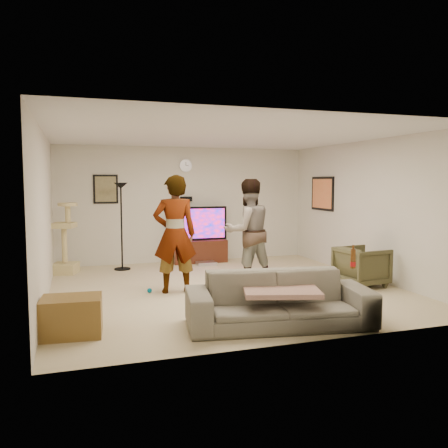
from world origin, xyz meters
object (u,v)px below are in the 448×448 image
object	(u,v)px
person_right	(248,231)
beer_bottle	(353,259)
side_table	(72,316)
cat_tree	(64,238)
sofa	(279,300)
tv_stand	(199,251)
person_left	(175,234)
armchair	(362,266)
floor_lamp	(122,227)
tv	(199,223)

from	to	relation	value
person_right	beer_bottle	bearing A→B (deg)	97.52
side_table	cat_tree	bearing A→B (deg)	91.96
sofa	side_table	world-z (taller)	sofa
tv_stand	side_table	bearing A→B (deg)	-122.07
person_left	armchair	xyz separation A→B (m)	(3.08, -0.54, -0.60)
floor_lamp	cat_tree	distance (m)	1.10
tv	person_right	distance (m)	2.27
person_right	sofa	bearing A→B (deg)	73.14
tv	person_left	bearing A→B (deg)	-112.97
floor_lamp	sofa	bearing A→B (deg)	-71.36
sofa	tv_stand	bearing A→B (deg)	96.24
floor_lamp	armchair	size ratio (longest dim) A/B	2.36
floor_lamp	tv_stand	bearing A→B (deg)	11.57
sofa	armchair	distance (m)	2.72
person_right	side_table	bearing A→B (deg)	29.13
beer_bottle	armchair	xyz separation A→B (m)	(1.21, 1.55, -0.44)
tv_stand	sofa	distance (m)	4.64
beer_bottle	armchair	bearing A→B (deg)	51.95
person_right	beer_bottle	size ratio (longest dim) A/B	7.21
tv_stand	cat_tree	size ratio (longest dim) A/B	0.86
sofa	armchair	world-z (taller)	armchair
person_left	person_right	bearing A→B (deg)	-162.55
tv	beer_bottle	bearing A→B (deg)	-80.38
person_left	tv_stand	bearing A→B (deg)	-107.64
person_right	tv_stand	bearing A→B (deg)	-88.11
person_left	sofa	bearing A→B (deg)	117.21
person_right	side_table	xyz separation A→B (m)	(-2.91, -1.96, -0.68)
armchair	side_table	xyz separation A→B (m)	(-4.64, -1.13, -0.11)
armchair	cat_tree	bearing A→B (deg)	54.07
tv_stand	tv	world-z (taller)	tv
tv	sofa	size ratio (longest dim) A/B	0.55
cat_tree	person_left	size ratio (longest dim) A/B	0.73
floor_lamp	cat_tree	xyz separation A→B (m)	(-1.08, -0.07, -0.18)
beer_bottle	side_table	bearing A→B (deg)	173.02
floor_lamp	person_left	distance (m)	2.29
tv	person_left	xyz separation A→B (m)	(-1.08, -2.55, 0.08)
person_right	armchair	distance (m)	2.00
cat_tree	tv	bearing A→B (deg)	8.45
person_left	armchair	world-z (taller)	person_left
cat_tree	armchair	distance (m)	5.48
tv	person_left	size ratio (longest dim) A/B	0.66
tv_stand	sofa	world-z (taller)	sofa
tv	armchair	distance (m)	3.71
floor_lamp	person_left	world-z (taller)	person_left
sofa	armchair	size ratio (longest dim) A/B	3.05
cat_tree	armchair	world-z (taller)	cat_tree
person_left	sofa	xyz separation A→B (m)	(0.84, -2.09, -0.60)
person_right	sofa	world-z (taller)	person_right
tv_stand	floor_lamp	bearing A→B (deg)	-168.43
floor_lamp	beer_bottle	bearing A→B (deg)	-60.02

